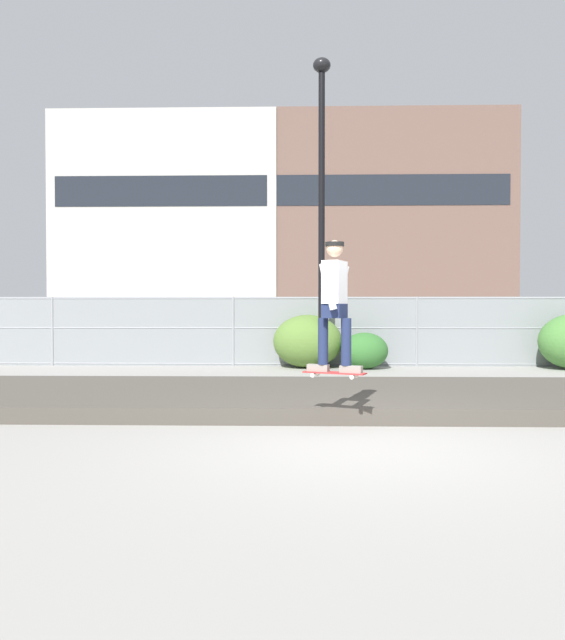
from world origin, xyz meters
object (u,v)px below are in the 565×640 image
(street_lamp, at_px, (322,180))
(shrub_left, at_px, (308,341))
(skateboard, at_px, (334,373))
(shrub_center, at_px, (364,351))
(skater, at_px, (335,298))
(parked_car_mid, at_px, (412,331))
(parked_car_near, at_px, (238,331))

(street_lamp, xyz_separation_m, shrub_left, (-0.34, 0.50, -4.06))
(skateboard, height_order, shrub_center, shrub_center)
(skater, bearing_deg, parked_car_mid, 74.70)
(parked_car_mid, height_order, shrub_center, parked_car_mid)
(parked_car_mid, xyz_separation_m, shrub_left, (-3.26, -3.09, -0.15))
(shrub_center, bearing_deg, shrub_left, 169.78)
(parked_car_near, xyz_separation_m, parked_car_mid, (5.38, -0.16, 0.00))
(street_lamp, bearing_deg, skater, -90.96)
(skater, relative_size, parked_car_near, 0.37)
(parked_car_mid, height_order, shrub_left, parked_car_mid)
(skateboard, distance_m, parked_car_near, 11.53)
(skateboard, relative_size, shrub_center, 0.68)
(street_lamp, height_order, shrub_center, street_lamp)
(shrub_left, distance_m, shrub_center, 1.48)
(street_lamp, relative_size, shrub_left, 4.36)
(shrub_center, bearing_deg, skater, -98.97)
(shrub_left, relative_size, shrub_center, 1.48)
(skateboard, xyz_separation_m, street_lamp, (0.13, 7.55, 4.01))
(skateboard, height_order, parked_car_mid, parked_car_mid)
(skateboard, bearing_deg, shrub_left, 91.51)
(street_lamp, bearing_deg, parked_car_near, 123.28)
(parked_car_near, distance_m, shrub_center, 5.01)
(shrub_left, bearing_deg, shrub_center, -10.22)
(skateboard, distance_m, parked_car_mid, 11.55)
(parked_car_mid, bearing_deg, parked_car_near, 178.30)
(parked_car_near, height_order, shrub_left, parked_car_near)
(street_lamp, bearing_deg, shrub_center, 12.20)
(skateboard, xyz_separation_m, skater, (0.00, 0.00, 0.95))
(skater, relative_size, shrub_left, 0.94)
(street_lamp, xyz_separation_m, shrub_center, (1.10, 0.24, -4.28))
(shrub_center, bearing_deg, skateboard, -98.97)
(street_lamp, bearing_deg, parked_car_mid, 50.84)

